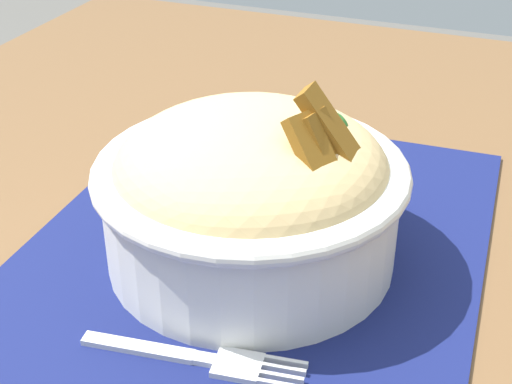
% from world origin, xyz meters
% --- Properties ---
extents(placemat, '(0.49, 0.31, 0.00)m').
position_xyz_m(placemat, '(-0.02, 0.00, 0.77)').
color(placemat, '#11194C').
rests_on(placemat, table).
extents(bowl, '(0.23, 0.23, 0.13)m').
position_xyz_m(bowl, '(-0.06, 0.00, 0.83)').
color(bowl, silver).
rests_on(bowl, placemat).
extents(fork, '(0.03, 0.13, 0.00)m').
position_xyz_m(fork, '(0.04, 0.01, 0.78)').
color(fork, silver).
rests_on(fork, placemat).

